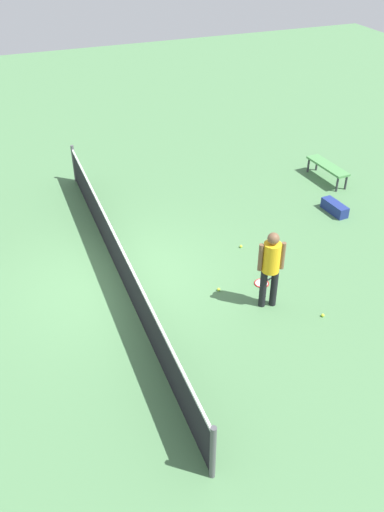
{
  "coord_description": "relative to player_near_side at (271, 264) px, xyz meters",
  "views": [
    {
      "loc": [
        -9.16,
        1.91,
        6.98
      ],
      "look_at": [
        -0.94,
        -1.26,
        0.9
      ],
      "focal_mm": 37.84,
      "sensor_mm": 36.0,
      "label": 1
    }
  ],
  "objects": [
    {
      "name": "tennis_ball_by_net",
      "position": [
        2.07,
        -0.4,
        -0.98
      ],
      "size": [
        0.07,
        0.07,
        0.07
      ],
      "primitive_type": "sphere",
      "color": "#C6E033",
      "rests_on": "ground_plane"
    },
    {
      "name": "tennis_ball_midcourt",
      "position": [
        -0.72,
        -0.85,
        -0.98
      ],
      "size": [
        0.07,
        0.07,
        0.07
      ],
      "primitive_type": "sphere",
      "color": "#C6E033",
      "rests_on": "ground_plane"
    },
    {
      "name": "courtside_bench",
      "position": [
        4.34,
        -4.16,
        -0.59
      ],
      "size": [
        1.53,
        0.51,
        0.48
      ],
      "color": "#4C8C4C",
      "rests_on": "ground_plane"
    },
    {
      "name": "tennis_ball_near_player",
      "position": [
        0.77,
        0.73,
        -0.98
      ],
      "size": [
        0.07,
        0.07,
        0.07
      ],
      "primitive_type": "sphere",
      "color": "#C6E033",
      "rests_on": "ground_plane"
    },
    {
      "name": "tennis_racket_near_player",
      "position": [
        0.67,
        -0.25,
        -1.0
      ],
      "size": [
        0.39,
        0.61,
        0.03
      ],
      "color": "red",
      "rests_on": "ground_plane"
    },
    {
      "name": "player_near_side",
      "position": [
        0.0,
        0.0,
        0.0
      ],
      "size": [
        0.41,
        0.53,
        1.7
      ],
      "color": "black",
      "rests_on": "ground_plane"
    },
    {
      "name": "ground_plane",
      "position": [
        1.87,
        2.51,
        -1.01
      ],
      "size": [
        40.0,
        40.0,
        0.0
      ],
      "primitive_type": "plane",
      "color": "#4C7A4C"
    },
    {
      "name": "court_net",
      "position": [
        1.87,
        2.51,
        -0.51
      ],
      "size": [
        10.09,
        0.09,
        1.07
      ],
      "color": "#4C4C51",
      "rests_on": "ground_plane"
    },
    {
      "name": "equipment_bag",
      "position": [
        2.72,
        -3.34,
        -0.87
      ],
      "size": [
        0.82,
        0.35,
        0.28
      ],
      "color": "navy",
      "rests_on": "ground_plane"
    }
  ]
}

